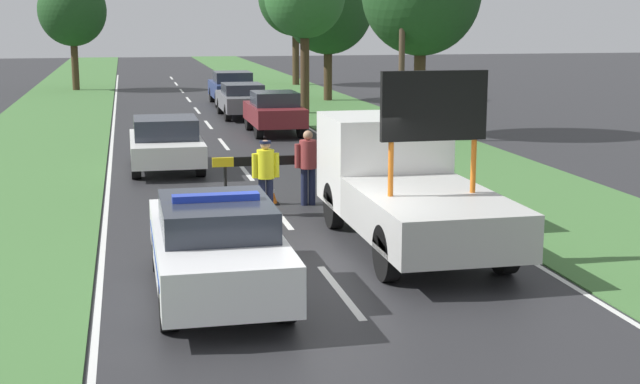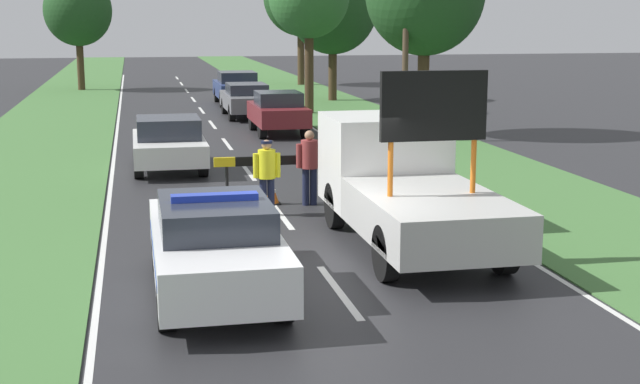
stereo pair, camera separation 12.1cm
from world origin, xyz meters
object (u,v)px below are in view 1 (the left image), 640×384
at_px(queued_car_suv_grey, 242,99).
at_px(queued_car_hatch_blue, 232,87).
at_px(traffic_cone_centre_front, 336,184).
at_px(roadside_tree_near_left, 328,7).
at_px(roadside_tree_far_left, 72,11).
at_px(utility_pole, 402,20).
at_px(road_barrier, 276,164).
at_px(police_officer, 266,171).
at_px(work_truck, 403,183).
at_px(queued_car_van_white, 166,143).
at_px(traffic_cone_near_police, 211,229).
at_px(queued_car_wagon_maroon, 274,112).
at_px(traffic_cone_near_truck, 270,193).
at_px(police_car, 216,245).
at_px(pedestrian_civilian, 308,162).

height_order(queued_car_suv_grey, queued_car_hatch_blue, queued_car_hatch_blue).
distance_m(traffic_cone_centre_front, queued_car_suv_grey, 16.61).
relative_size(queued_car_hatch_blue, roadside_tree_near_left, 0.64).
bearing_deg(roadside_tree_far_left, traffic_cone_centre_front, -76.92).
bearing_deg(utility_pole, road_barrier, -122.33).
height_order(police_officer, traffic_cone_centre_front, police_officer).
xyz_separation_m(work_truck, queued_car_van_white, (-3.89, 8.85, -0.37)).
relative_size(police_officer, traffic_cone_near_police, 2.66).
distance_m(queued_car_wagon_maroon, queued_car_suv_grey, 5.58).
distance_m(traffic_cone_near_police, queued_car_wagon_maroon, 15.68).
relative_size(queued_car_suv_grey, roadside_tree_far_left, 0.71).
bearing_deg(traffic_cone_near_truck, roadside_tree_near_left, 74.27).
relative_size(police_car, traffic_cone_near_truck, 9.34).
relative_size(road_barrier, queued_car_van_white, 0.69).
relative_size(traffic_cone_near_police, roadside_tree_near_left, 0.09).
bearing_deg(roadside_tree_far_left, queued_car_van_white, -82.39).
bearing_deg(roadside_tree_near_left, work_truck, -99.98).
bearing_deg(traffic_cone_near_truck, traffic_cone_near_police, -116.11).
bearing_deg(queued_car_wagon_maroon, queued_car_hatch_blue, -89.08).
height_order(police_officer, queued_car_suv_grey, police_officer).
distance_m(traffic_cone_centre_front, queued_car_hatch_blue, 22.11).
height_order(queued_car_wagon_maroon, roadside_tree_far_left, roadside_tree_far_left).
bearing_deg(queued_car_van_white, queued_car_wagon_maroon, -120.91).
relative_size(pedestrian_civilian, traffic_cone_near_truck, 3.25).
height_order(queued_car_hatch_blue, utility_pole, utility_pole).
xyz_separation_m(pedestrian_civilian, queued_car_suv_grey, (0.84, 17.73, -0.24)).
distance_m(queued_car_hatch_blue, roadside_tree_near_left, 6.17).
bearing_deg(road_barrier, pedestrian_civilian, -18.05).
xyz_separation_m(traffic_cone_near_truck, queued_car_wagon_maroon, (2.06, 11.89, 0.54)).
distance_m(work_truck, utility_pole, 13.80).
xyz_separation_m(work_truck, traffic_cone_near_truck, (-1.85, 3.82, -0.85)).
bearing_deg(queued_car_suv_grey, traffic_cone_centre_front, 90.16).
relative_size(police_car, utility_pole, 0.62).
bearing_deg(road_barrier, roadside_tree_far_left, 107.51).
xyz_separation_m(road_barrier, roadside_tree_far_left, (-5.90, 32.91, 3.52)).
height_order(queued_car_suv_grey, utility_pole, utility_pole).
height_order(traffic_cone_near_police, queued_car_hatch_blue, queued_car_hatch_blue).
bearing_deg(traffic_cone_near_truck, police_officer, -103.55).
xyz_separation_m(pedestrian_civilian, utility_pole, (5.05, 9.35, 3.01)).
distance_m(traffic_cone_near_police, roadside_tree_far_left, 36.75).
bearing_deg(traffic_cone_near_truck, traffic_cone_centre_front, 26.87).
relative_size(work_truck, roadside_tree_far_left, 0.91).
relative_size(road_barrier, roadside_tree_near_left, 0.41).
height_order(pedestrian_civilian, traffic_cone_near_truck, pedestrian_civilian).
distance_m(police_car, queued_car_suv_grey, 24.01).
bearing_deg(police_officer, police_car, 98.27).
bearing_deg(roadside_tree_far_left, traffic_cone_near_truck, -80.07).
bearing_deg(pedestrian_civilian, traffic_cone_centre_front, 77.95).
bearing_deg(utility_pole, roadside_tree_near_left, 86.65).
bearing_deg(police_officer, queued_car_wagon_maroon, -75.19).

